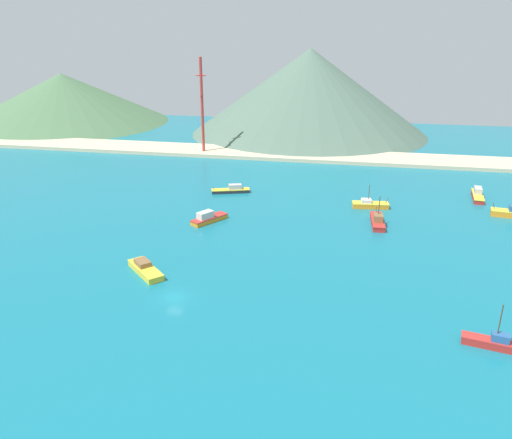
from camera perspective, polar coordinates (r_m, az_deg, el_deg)
name	(u,v)px	position (r m, az deg, el deg)	size (l,w,h in m)	color
ground	(221,231)	(110.93, -3.95, -1.27)	(260.00, 280.00, 0.50)	#146B7F
fishing_boat_0	(145,269)	(93.74, -12.35, -5.45)	(8.95, 8.77, 2.05)	gold
fishing_boat_1	(493,342)	(79.14, 25.09, -12.38)	(8.15, 3.43, 6.84)	red
fishing_boat_2	(208,218)	(115.03, -5.40, 0.17)	(7.26, 8.99, 2.69)	orange
fishing_boat_3	(378,221)	(116.19, 13.50, -0.15)	(3.17, 10.32, 6.83)	red
fishing_boat_4	(510,213)	(131.72, 26.63, 0.68)	(8.25, 3.97, 3.03)	orange
fishing_boat_5	(232,190)	(135.10, -2.75, 3.36)	(10.27, 5.29, 2.23)	#232328
fishing_boat_7	(370,204)	(126.79, 12.67, 1.66)	(8.96, 3.85, 5.73)	orange
fishing_boat_10	(478,195)	(142.19, 23.65, 2.55)	(3.59, 10.57, 2.63)	red
beach_strip	(272,154)	(174.51, 1.84, 7.40)	(247.00, 15.89, 1.20)	#C6B793
hill_west	(63,98)	(249.60, -20.83, 12.62)	(91.96, 91.96, 21.69)	#476B47
hill_central	(309,92)	(210.98, 6.02, 14.11)	(95.05, 95.05, 33.27)	#4C6656
radio_tower	(202,106)	(173.84, -6.08, 12.54)	(3.21, 2.57, 32.09)	#B7332D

